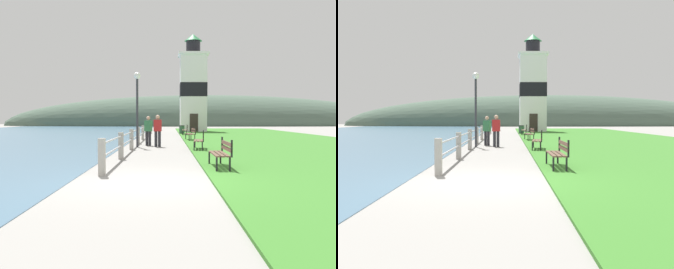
% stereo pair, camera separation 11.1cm
% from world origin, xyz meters
% --- Properties ---
extents(ground_plane, '(160.00, 160.00, 0.00)m').
position_xyz_m(ground_plane, '(0.00, 0.00, 0.00)').
color(ground_plane, gray).
extents(grass_verge, '(12.00, 52.14, 0.06)m').
position_xyz_m(grass_verge, '(7.46, 17.38, 0.03)').
color(grass_verge, '#387528').
rests_on(grass_verge, ground_plane).
extents(seawall_railing, '(0.18, 28.73, 1.01)m').
position_xyz_m(seawall_railing, '(-1.36, 15.27, 0.58)').
color(seawall_railing, '#A8A399').
rests_on(seawall_railing, ground_plane).
extents(park_bench_near, '(0.49, 1.82, 0.94)m').
position_xyz_m(park_bench_near, '(2.05, 2.33, 0.54)').
color(park_bench_near, brown).
rests_on(park_bench_near, ground_plane).
extents(park_bench_midway, '(0.64, 1.84, 0.94)m').
position_xyz_m(park_bench_midway, '(1.97, 8.90, 0.54)').
color(park_bench_midway, brown).
rests_on(park_bench_midway, ground_plane).
extents(park_bench_far, '(0.62, 1.87, 0.94)m').
position_xyz_m(park_bench_far, '(2.00, 16.34, 0.54)').
color(park_bench_far, brown).
rests_on(park_bench_far, ground_plane).
extents(park_bench_by_lighthouse, '(0.55, 1.89, 0.94)m').
position_xyz_m(park_bench_by_lighthouse, '(1.97, 24.28, 0.54)').
color(park_bench_by_lighthouse, brown).
rests_on(park_bench_by_lighthouse, ground_plane).
extents(lighthouse, '(3.31, 3.31, 10.82)m').
position_xyz_m(lighthouse, '(3.21, 32.87, 4.79)').
color(lighthouse, white).
rests_on(lighthouse, ground_plane).
extents(person_strolling, '(0.43, 0.25, 1.71)m').
position_xyz_m(person_strolling, '(-0.14, 10.99, 0.93)').
color(person_strolling, '#28282D').
rests_on(person_strolling, ground_plane).
extents(person_by_railing, '(0.46, 0.36, 1.65)m').
position_xyz_m(person_by_railing, '(-0.69, 11.86, 0.89)').
color(person_by_railing, '#28282D').
rests_on(person_by_railing, ground_plane).
extents(trash_bin, '(0.54, 0.54, 0.84)m').
position_xyz_m(trash_bin, '(1.72, 26.40, 0.42)').
color(trash_bin, '#2D5138').
rests_on(trash_bin, ground_plane).
extents(lamp_post, '(0.36, 0.36, 3.96)m').
position_xyz_m(lamp_post, '(-1.21, 10.81, 2.74)').
color(lamp_post, '#333338').
rests_on(lamp_post, ground_plane).
extents(distant_hillside, '(80.00, 16.00, 12.00)m').
position_xyz_m(distant_hillside, '(8.00, 64.76, 0.00)').
color(distant_hillside, '#475B4C').
rests_on(distant_hillside, ground_plane).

